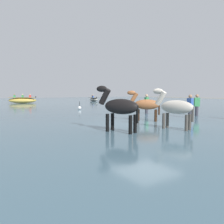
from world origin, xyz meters
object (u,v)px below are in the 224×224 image
object	(u,v)px
horse_lead_black	(119,108)
person_onlooker_right	(197,107)
horse_trailing_chestnut	(145,105)
boat_near_port	(94,99)
boat_far_offshore	(23,100)
channel_buoy	(80,108)
horse_flank_pinto	(175,108)
person_onlooker_left	(190,108)
person_wading_close	(147,105)

from	to	relation	value
horse_lead_black	person_onlooker_right	world-z (taller)	horse_lead_black
horse_trailing_chestnut	boat_near_port	distance (m)	26.97
boat_far_offshore	person_onlooker_right	distance (m)	24.13
horse_lead_black	channel_buoy	size ratio (longest dim) A/B	2.89
horse_flank_pinto	boat_far_offshore	xyz separation A→B (m)	(0.21, 26.29, -0.43)
boat_near_port	person_onlooker_right	bearing A→B (deg)	-105.08
person_onlooker_left	person_onlooker_right	distance (m)	1.39
person_wading_close	horse_trailing_chestnut	bearing A→B (deg)	-133.89
channel_buoy	person_onlooker_left	bearing A→B (deg)	-74.61
horse_flank_pinto	person_onlooker_left	world-z (taller)	horse_flank_pinto
horse_lead_black	person_wading_close	distance (m)	7.57
boat_far_offshore	person_onlooker_left	size ratio (longest dim) A/B	2.35
horse_trailing_chestnut	boat_far_offshore	world-z (taller)	horse_trailing_chestnut
horse_lead_black	boat_far_offshore	distance (m)	25.68
horse_trailing_chestnut	channel_buoy	distance (m)	8.81
horse_flank_pinto	person_onlooker_right	xyz separation A→B (m)	(5.25, 2.69, -0.26)
boat_far_offshore	person_wading_close	bearing A→B (deg)	-80.60
channel_buoy	horse_lead_black	bearing A→B (deg)	-108.80
person_wading_close	person_onlooker_left	size ratio (longest dim) A/B	1.00
horse_trailing_chestnut	person_onlooker_left	world-z (taller)	horse_trailing_chestnut
person_wading_close	boat_far_offshore	bearing A→B (deg)	99.40
person_onlooker_left	horse_trailing_chestnut	bearing A→B (deg)	172.93
horse_flank_pinto	channel_buoy	bearing A→B (deg)	82.86
horse_trailing_chestnut	boat_far_offshore	distance (m)	23.69
person_wading_close	channel_buoy	xyz separation A→B (m)	(-2.22, 5.85, -0.41)
horse_flank_pinto	person_wading_close	size ratio (longest dim) A/B	1.17
horse_lead_black	channel_buoy	world-z (taller)	horse_lead_black
person_onlooker_left	person_onlooker_right	bearing A→B (deg)	19.77
horse_lead_black	person_onlooker_right	bearing A→B (deg)	14.79
person_wading_close	person_onlooker_right	distance (m)	3.25
boat_near_port	horse_trailing_chestnut	bearing A→B (deg)	-114.12
horse_lead_black	boat_far_offshore	xyz separation A→B (m)	(2.41, 25.56, -0.49)
horse_flank_pinto	boat_near_port	size ratio (longest dim) A/B	0.56
horse_trailing_chestnut	person_wading_close	world-z (taller)	horse_trailing_chestnut
person_onlooker_right	person_wading_close	bearing A→B (deg)	119.51
horse_trailing_chestnut	person_onlooker_right	distance (m)	4.41
channel_buoy	person_wading_close	bearing A→B (deg)	-69.21
horse_flank_pinto	boat_near_port	xyz separation A→B (m)	(11.86, 27.22, -0.53)
boat_far_offshore	person_wading_close	world-z (taller)	person_wading_close
boat_near_port	horse_flank_pinto	bearing A→B (deg)	-113.54
horse_trailing_chestnut	person_wading_close	distance (m)	4.05
person_onlooker_left	person_onlooker_right	world-z (taller)	same
person_onlooker_right	horse_trailing_chestnut	bearing A→B (deg)	-178.90
boat_far_offshore	person_onlooker_left	xyz separation A→B (m)	(3.74, -24.06, 0.17)
horse_lead_black	horse_trailing_chestnut	distance (m)	3.58
person_onlooker_left	boat_near_port	bearing A→B (deg)	72.43
boat_far_offshore	channel_buoy	size ratio (longest dim) A/B	5.52
horse_lead_black	horse_trailing_chestnut	bearing A→B (deg)	31.75
horse_flank_pinto	channel_buoy	size ratio (longest dim) A/B	2.75
boat_near_port	person_onlooker_right	xyz separation A→B (m)	(-6.61, -24.53, 0.26)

